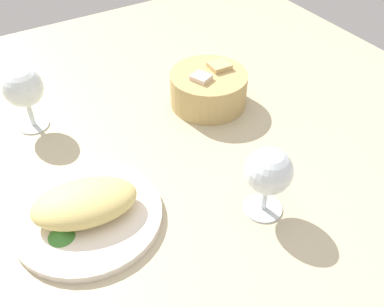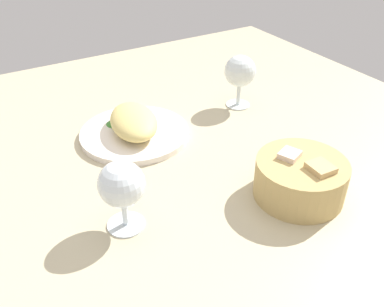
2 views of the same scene
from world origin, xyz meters
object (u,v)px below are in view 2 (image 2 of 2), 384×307
at_px(plate, 135,133).
at_px(bread_basket, 300,178).
at_px(wine_glass_far, 240,73).
at_px(wine_glass_near, 122,186).

relative_size(plate, bread_basket, 1.49).
bearing_deg(bread_basket, wine_glass_far, 161.39).
bearing_deg(wine_glass_far, bread_basket, -18.61).
relative_size(plate, wine_glass_far, 1.85).
relative_size(bread_basket, wine_glass_near, 1.30).
relative_size(wine_glass_near, wine_glass_far, 0.96).
xyz_separation_m(wine_glass_near, wine_glass_far, (-0.27, 0.43, 0.01)).
bearing_deg(wine_glass_far, wine_glass_near, -58.20).
xyz_separation_m(plate, wine_glass_far, (-0.00, 0.29, 0.08)).
bearing_deg(bread_basket, wine_glass_near, -106.11).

